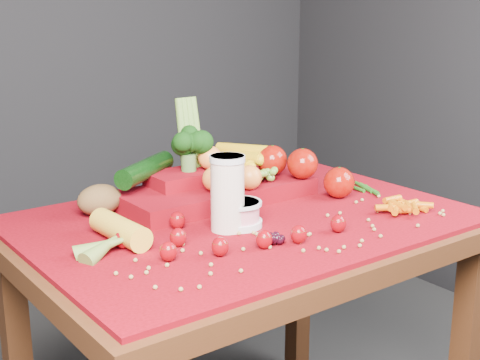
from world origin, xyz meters
TOP-DOWN VIEW (x-y plane):
  - table at (0.00, 0.00)m, footprint 1.10×0.80m
  - red_cloth at (0.00, 0.00)m, footprint 1.05×0.75m
  - milk_glass at (-0.09, -0.06)m, footprint 0.08×0.08m
  - yogurt_bowl at (-0.06, -0.05)m, footprint 0.11×0.11m
  - strawberry_scatter at (-0.16, -0.13)m, footprint 0.48×0.28m
  - dark_grape_cluster at (-0.06, -0.19)m, footprint 0.06×0.05m
  - soybean_scatter at (0.00, -0.20)m, footprint 0.84×0.24m
  - corn_ear at (-0.36, -0.01)m, footprint 0.19×0.24m
  - potato at (-0.28, 0.22)m, footprint 0.11×0.08m
  - baby_carrot_pile at (0.33, -0.20)m, footprint 0.18×0.17m
  - green_bean_pile at (0.41, -0.01)m, footprint 0.14×0.12m
  - produce_mound at (0.05, 0.15)m, footprint 0.59×0.39m

SIDE VIEW (x-z plane):
  - table at x=0.00m, z-range 0.28..1.03m
  - red_cloth at x=0.00m, z-range 0.75..0.76m
  - soybean_scatter at x=0.00m, z-range 0.76..0.77m
  - green_bean_pile at x=0.41m, z-range 0.76..0.77m
  - dark_grape_cluster at x=-0.06m, z-range 0.76..0.79m
  - baby_carrot_pile at x=0.33m, z-range 0.76..0.79m
  - corn_ear at x=-0.36m, z-range 0.76..0.81m
  - strawberry_scatter at x=-0.16m, z-range 0.76..0.81m
  - yogurt_bowl at x=-0.06m, z-range 0.76..0.82m
  - potato at x=-0.28m, z-range 0.76..0.84m
  - produce_mound at x=0.05m, z-range 0.69..0.95m
  - milk_glass at x=-0.09m, z-range 0.77..0.94m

